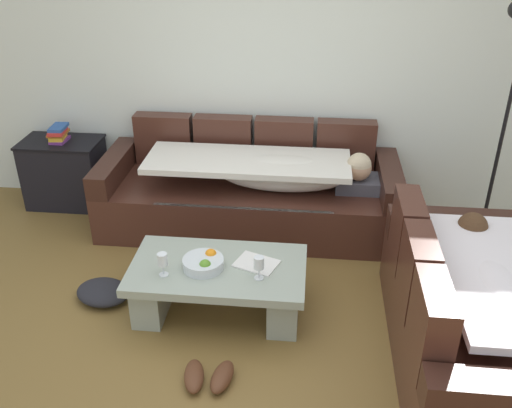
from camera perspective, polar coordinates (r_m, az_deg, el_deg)
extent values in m
plane|color=brown|center=(3.78, -2.49, -14.65)|extent=(14.00, 14.00, 0.00)
cube|color=white|center=(5.05, 0.77, 14.35)|extent=(9.00, 0.10, 2.70)
cube|color=#44241B|center=(4.96, -0.72, -0.11)|extent=(2.56, 0.92, 0.42)
cube|color=#44241B|center=(5.26, -9.28, 6.54)|extent=(0.52, 0.16, 0.46)
cube|color=#44241B|center=(5.14, -3.32, 6.38)|extent=(0.52, 0.16, 0.46)
cube|color=#44241B|center=(5.09, 2.84, 6.14)|extent=(0.52, 0.16, 0.46)
cube|color=#44241B|center=(5.09, 9.05, 5.82)|extent=(0.52, 0.16, 0.46)
cube|color=#371D16|center=(5.08, -14.20, 3.64)|extent=(0.18, 0.92, 0.20)
cube|color=#371D16|center=(4.83, 13.40, 2.42)|extent=(0.18, 0.92, 0.20)
cube|color=#4C4C56|center=(4.81, 10.18, 2.06)|extent=(0.36, 0.28, 0.11)
sphere|color=tan|center=(4.71, 10.36, 3.59)|extent=(0.21, 0.21, 0.21)
sphere|color=#CCB793|center=(4.70, 10.40, 3.92)|extent=(0.20, 0.20, 0.20)
ellipsoid|color=silver|center=(4.73, 2.78, 3.15)|extent=(1.10, 0.44, 0.28)
cube|color=silver|center=(4.69, -0.85, 4.32)|extent=(1.70, 0.60, 0.05)
cube|color=silver|center=(4.57, -1.36, -2.50)|extent=(1.44, 0.04, 0.38)
cube|color=#44241B|center=(3.82, 20.90, -12.14)|extent=(0.92, 1.79, 0.42)
cube|color=#44241B|center=(3.10, 17.33, -11.59)|extent=(0.16, 0.45, 0.46)
cube|color=#44241B|center=(3.47, 16.06, -6.57)|extent=(0.16, 0.45, 0.46)
cube|color=#44241B|center=(3.87, 15.06, -2.55)|extent=(0.16, 0.45, 0.46)
cube|color=#371D16|center=(4.29, 19.30, -2.01)|extent=(0.92, 0.18, 0.20)
cube|color=gray|center=(4.09, 20.06, -4.47)|extent=(0.28, 0.36, 0.11)
sphere|color=#936B4C|center=(4.02, 20.99, -2.56)|extent=(0.21, 0.21, 0.21)
sphere|color=#4C331E|center=(4.00, 21.06, -2.19)|extent=(0.20, 0.20, 0.20)
ellipsoid|color=white|center=(3.56, 22.96, -8.70)|extent=(0.44, 0.87, 0.28)
cube|color=white|center=(3.58, 23.22, -6.59)|extent=(0.60, 1.31, 0.05)
cube|color=#98A495|center=(3.88, -3.89, -6.65)|extent=(1.20, 0.68, 0.06)
cube|color=#98A495|center=(4.09, -10.24, -8.35)|extent=(0.20, 0.54, 0.32)
cube|color=#98A495|center=(3.95, 2.88, -9.31)|extent=(0.20, 0.54, 0.32)
cylinder|color=silver|center=(3.84, -5.36, -6.00)|extent=(0.28, 0.28, 0.07)
sphere|color=orange|center=(3.88, -4.59, -5.10)|extent=(0.08, 0.08, 0.08)
sphere|color=#5C982C|center=(3.77, -5.17, -6.19)|extent=(0.08, 0.08, 0.08)
cylinder|color=silver|center=(3.82, -9.31, -7.05)|extent=(0.06, 0.06, 0.01)
cylinder|color=silver|center=(3.80, -9.36, -6.55)|extent=(0.01, 0.01, 0.07)
cylinder|color=silver|center=(3.75, -9.46, -5.55)|extent=(0.07, 0.07, 0.08)
cylinder|color=silver|center=(3.74, 0.30, -7.48)|extent=(0.06, 0.06, 0.01)
cylinder|color=silver|center=(3.72, 0.30, -6.97)|extent=(0.01, 0.01, 0.07)
cylinder|color=silver|center=(3.67, 0.30, -5.96)|extent=(0.07, 0.07, 0.08)
cube|color=white|center=(3.87, 0.04, -6.04)|extent=(0.34, 0.30, 0.01)
cube|color=black|center=(5.59, -18.72, 2.92)|extent=(0.70, 0.42, 0.62)
cube|color=black|center=(5.47, -19.24, 5.94)|extent=(0.72, 0.44, 0.02)
cube|color=#72337F|center=(5.45, -19.25, 6.13)|extent=(0.13, 0.19, 0.03)
cube|color=gold|center=(5.45, -19.43, 6.43)|extent=(0.15, 0.19, 0.04)
cube|color=#B76623|center=(5.45, -19.40, 6.78)|extent=(0.16, 0.21, 0.02)
cube|color=red|center=(5.42, -19.45, 6.95)|extent=(0.16, 0.22, 0.03)
cube|color=#2D569E|center=(5.43, -19.37, 7.33)|extent=(0.14, 0.22, 0.03)
cylinder|color=black|center=(5.43, 21.91, -2.06)|extent=(0.28, 0.28, 0.02)
cylinder|color=black|center=(5.06, 23.76, 6.87)|extent=(0.03, 0.03, 1.80)
ellipsoid|color=#59331E|center=(3.57, -6.29, -16.93)|extent=(0.17, 0.29, 0.09)
ellipsoid|color=#59331E|center=(3.55, -3.44, -17.07)|extent=(0.17, 0.29, 0.09)
ellipsoid|color=#232328|center=(4.30, -15.22, -8.61)|extent=(0.47, 0.42, 0.12)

